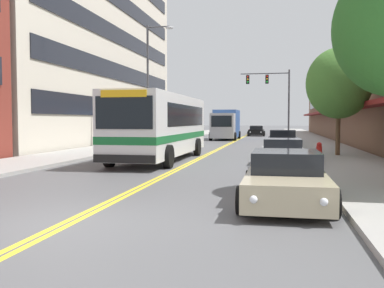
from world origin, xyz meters
name	(u,v)px	position (x,y,z in m)	size (l,w,h in m)	color
ground_plane	(238,140)	(0.00, 37.00, 0.00)	(240.00, 240.00, 0.00)	#565659
sidewalk_left	(169,138)	(-7.40, 37.00, 0.07)	(3.81, 106.00, 0.14)	#9E9B96
sidewalk_right	(311,140)	(7.40, 37.00, 0.07)	(3.81, 106.00, 0.14)	#9E9B96
centre_line	(238,140)	(0.00, 37.00, 0.00)	(0.34, 106.00, 0.01)	yellow
storefront_row_right	(376,104)	(13.53, 37.00, 3.67)	(9.10, 68.00, 7.35)	brown
city_bus	(162,124)	(-1.78, 13.43, 1.84)	(2.94, 10.91, 3.27)	silver
car_navy_parked_left_near	(183,135)	(-4.43, 30.53, 0.66)	(2.06, 4.24, 1.41)	#19234C
car_silver_parked_left_far	(162,139)	(-4.41, 23.11, 0.63)	(2.15, 4.36, 1.35)	#B7B7BC
car_beige_parked_right_foreground	(286,179)	(4.27, 2.86, 0.59)	(2.14, 4.80, 1.27)	#BCAD89
car_white_parked_right_mid	(283,153)	(4.30, 12.04, 0.56)	(2.20, 4.55, 1.19)	white
car_charcoal_parked_right_far	(282,141)	(4.41, 21.71, 0.64)	(2.20, 4.16, 1.38)	#232328
car_black_moving_lead	(256,131)	(1.38, 48.49, 0.61)	(2.18, 4.14, 1.29)	black
car_red_moving_second	(256,130)	(1.00, 56.16, 0.59)	(2.11, 4.62, 1.26)	maroon
box_truck	(226,124)	(-1.30, 37.15, 1.62)	(2.70, 6.91, 3.12)	#B7B7BC
traffic_signal_mast	(273,91)	(3.59, 37.87, 5.12)	(5.11, 0.38, 7.28)	#47474C
street_lamp_left_far	(151,77)	(-5.06, 22.45, 5.21)	(2.00, 0.28, 8.95)	#47474C
street_tree_right_mid	(339,83)	(7.29, 16.52, 4.03)	(3.49, 3.49, 5.81)	brown
fire_hydrant	(319,152)	(5.95, 12.55, 0.58)	(0.34, 0.26, 0.89)	red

